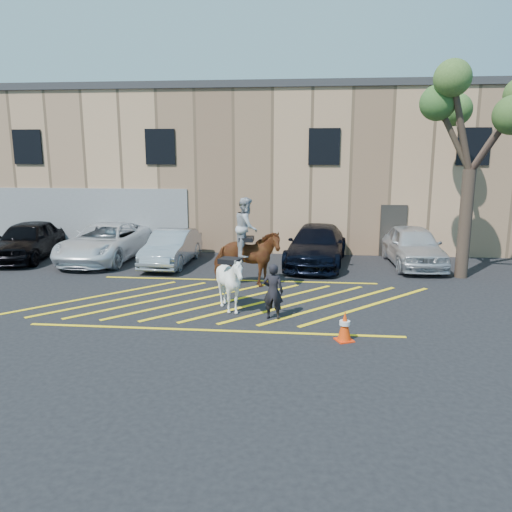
# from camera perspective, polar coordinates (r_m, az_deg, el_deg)

# --- Properties ---
(ground) EXTENTS (90.00, 90.00, 0.00)m
(ground) POSITION_cam_1_polar(r_m,az_deg,el_deg) (15.27, -3.11, -4.87)
(ground) COLOR black
(ground) RESTS_ON ground
(car_black_suv) EXTENTS (2.44, 4.87, 1.59)m
(car_black_suv) POSITION_cam_1_polar(r_m,az_deg,el_deg) (22.74, -24.64, 1.65)
(car_black_suv) COLOR black
(car_black_suv) RESTS_ON ground
(car_white_pickup) EXTENTS (2.81, 5.56, 1.51)m
(car_white_pickup) POSITION_cam_1_polar(r_m,az_deg,el_deg) (21.38, -16.80, 1.53)
(car_white_pickup) COLOR white
(car_white_pickup) RESTS_ON ground
(car_silver_sedan) EXTENTS (1.61, 4.21, 1.37)m
(car_silver_sedan) POSITION_cam_1_polar(r_m,az_deg,el_deg) (19.92, -9.62, 0.95)
(car_silver_sedan) COLOR #9CA2AA
(car_silver_sedan) RESTS_ON ground
(car_blue_suv) EXTENTS (2.78, 5.44, 1.51)m
(car_blue_suv) POSITION_cam_1_polar(r_m,az_deg,el_deg) (19.88, 6.95, 1.21)
(car_blue_suv) COLOR black
(car_blue_suv) RESTS_ON ground
(car_white_suv) EXTENTS (2.03, 4.67, 1.57)m
(car_white_suv) POSITION_cam_1_polar(r_m,az_deg,el_deg) (20.43, 17.52, 1.11)
(car_white_suv) COLOR silver
(car_white_suv) RESTS_ON ground
(handler) EXTENTS (0.59, 0.43, 1.51)m
(handler) POSITION_cam_1_polar(r_m,az_deg,el_deg) (13.25, 1.96, -4.07)
(handler) COLOR black
(handler) RESTS_ON ground
(warehouse) EXTENTS (32.42, 10.20, 7.30)m
(warehouse) POSITION_cam_1_polar(r_m,az_deg,el_deg) (26.56, 0.74, 10.23)
(warehouse) COLOR tan
(warehouse) RESTS_ON ground
(hatching_zone) EXTENTS (12.60, 5.12, 0.01)m
(hatching_zone) POSITION_cam_1_polar(r_m,az_deg,el_deg) (14.99, -3.29, -5.18)
(hatching_zone) COLOR yellow
(hatching_zone) RESTS_ON ground
(mounted_bay) EXTENTS (2.25, 1.05, 2.96)m
(mounted_bay) POSITION_cam_1_polar(r_m,az_deg,el_deg) (16.31, -1.09, 0.54)
(mounted_bay) COLOR brown
(mounted_bay) RESTS_ON ground
(saddled_white) EXTENTS (1.68, 1.79, 1.63)m
(saddled_white) POSITION_cam_1_polar(r_m,az_deg,el_deg) (13.83, -2.93, -3.10)
(saddled_white) COLOR white
(saddled_white) RESTS_ON ground
(traffic_cone) EXTENTS (0.50, 0.50, 0.73)m
(traffic_cone) POSITION_cam_1_polar(r_m,az_deg,el_deg) (12.02, 10.10, -7.88)
(traffic_cone) COLOR #F5300A
(traffic_cone) RESTS_ON ground
(tree) EXTENTS (3.99, 4.37, 7.31)m
(tree) POSITION_cam_1_polar(r_m,az_deg,el_deg) (18.80, 23.68, 14.85)
(tree) COLOR #412F28
(tree) RESTS_ON ground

